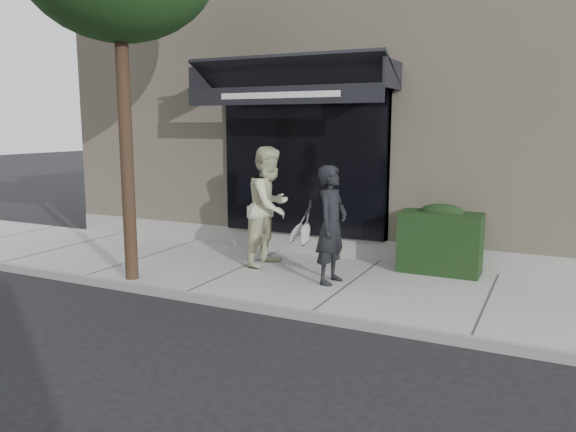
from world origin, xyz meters
The scene contains 7 objects.
ground centered at (0.00, 0.00, 0.00)m, with size 80.00×80.00×0.00m, color black.
sidewalk centered at (0.00, 0.00, 0.06)m, with size 20.00×3.00×0.12m, color #A1A19C.
curb centered at (0.00, -1.55, 0.07)m, with size 20.00×0.10×0.14m, color gray.
building_facade centered at (-0.01, 4.96, 2.74)m, with size 14.30×8.04×5.64m.
hedge centered at (1.10, 1.25, 0.66)m, with size 1.30×0.70×1.14m.
pedestrian_front centered at (-0.28, -0.14, 1.02)m, with size 0.78×0.87×1.81m.
pedestrian_back centered at (-1.66, 0.46, 1.14)m, with size 0.85×1.05×2.05m.
Camera 1 is at (2.79, -7.96, 2.53)m, focal length 35.00 mm.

